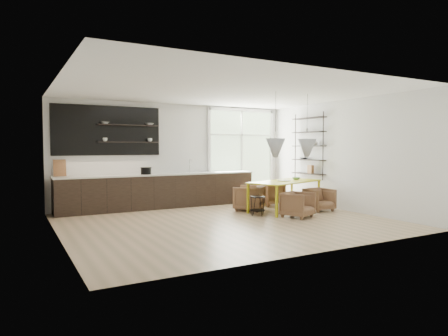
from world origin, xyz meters
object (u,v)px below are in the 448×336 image
(dining_table, at_px, (285,183))
(wire_stool, at_px, (258,203))
(armchair_front_right, at_px, (319,200))
(armchair_back_right, at_px, (268,194))
(armchair_back_left, at_px, (249,198))
(armchair_front_left, at_px, (298,205))

(dining_table, height_order, wire_stool, dining_table)
(armchair_front_right, height_order, wire_stool, armchair_front_right)
(armchair_back_right, bearing_deg, dining_table, 73.66)
(wire_stool, bearing_deg, armchair_back_left, 72.49)
(armchair_back_right, xyz_separation_m, wire_stool, (-1.22, -1.29, -0.03))
(armchair_back_left, relative_size, wire_stool, 1.53)
(armchair_back_right, relative_size, armchair_front_left, 1.09)
(dining_table, distance_m, armchair_back_left, 1.02)
(dining_table, xyz_separation_m, armchair_front_right, (0.76, -0.47, -0.43))
(dining_table, relative_size, armchair_back_left, 3.22)
(wire_stool, bearing_deg, armchair_front_right, -5.36)
(armchair_front_right, xyz_separation_m, wire_stool, (-1.81, 0.17, 0.01))
(dining_table, height_order, armchair_back_left, dining_table)
(armchair_back_right, relative_size, armchair_front_right, 1.11)
(armchair_back_right, bearing_deg, armchair_front_left, 67.95)
(armchair_back_left, bearing_deg, dining_table, 109.53)
(dining_table, height_order, armchair_front_right, dining_table)
(armchair_back_left, xyz_separation_m, armchair_front_right, (1.58, -0.93, -0.03))
(dining_table, distance_m, wire_stool, 1.18)
(armchair_back_right, height_order, armchair_front_left, armchair_back_right)
(armchair_front_left, bearing_deg, armchair_back_right, 51.55)
(armchair_front_left, distance_m, armchair_front_right, 1.22)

